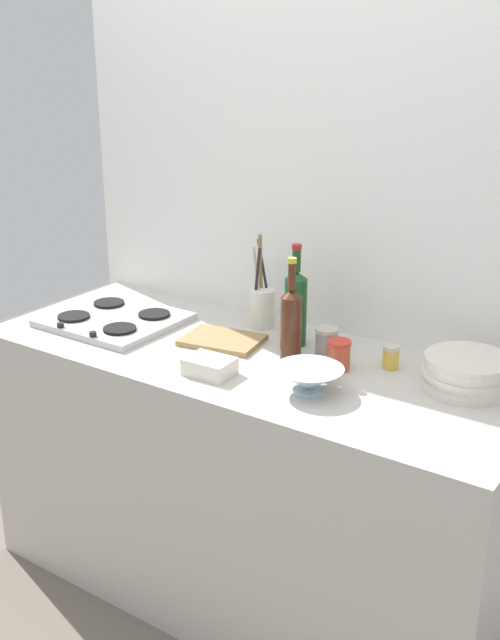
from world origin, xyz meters
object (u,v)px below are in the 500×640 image
object	(u,v)px
wine_bottle_leftmost	(296,306)
condiment_jar_spare	(327,342)
condiment_jar_front	(339,355)
condiment_jar_rear	(391,357)
cutting_board	(222,340)
plate_stack	(468,373)
utensil_crock	(262,305)
butter_dish	(210,366)
stovetop_hob	(114,319)
mixing_bowl	(309,379)
wine_bottle_mid_left	(291,323)

from	to	relation	value
wine_bottle_leftmost	condiment_jar_spare	bearing A→B (deg)	-14.21
condiment_jar_front	condiment_jar_rear	size ratio (longest dim) A/B	1.27
condiment_jar_spare	cutting_board	world-z (taller)	condiment_jar_spare
plate_stack	condiment_jar_spare	distance (m)	0.45
condiment_jar_front	utensil_crock	bearing A→B (deg)	155.48
condiment_jar_front	condiment_jar_rear	xyz separation A→B (m)	(0.13, 0.10, -0.01)
butter_dish	utensil_crock	xyz separation A→B (m)	(-0.10, 0.43, 0.05)
wine_bottle_leftmost	condiment_jar_spare	size ratio (longest dim) A/B	3.55
stovetop_hob	mixing_bowl	xyz separation A→B (m)	(0.86, -0.11, 0.03)
butter_dish	cutting_board	size ratio (longest dim) A/B	0.56
stovetop_hob	cutting_board	xyz separation A→B (m)	(0.43, 0.06, -0.00)
stovetop_hob	condiment_jar_rear	size ratio (longest dim) A/B	5.96
condiment_jar_spare	condiment_jar_front	bearing A→B (deg)	-40.78
mixing_bowl	wine_bottle_leftmost	bearing A→B (deg)	127.11
utensil_crock	condiment_jar_rear	size ratio (longest dim) A/B	4.47
wine_bottle_leftmost	butter_dish	size ratio (longest dim) A/B	2.40
condiment_jar_spare	butter_dish	bearing A→B (deg)	-124.82
plate_stack	wine_bottle_leftmost	world-z (taller)	wine_bottle_leftmost
butter_dish	condiment_jar_front	xyz separation A→B (m)	(0.30, 0.25, 0.02)
plate_stack	condiment_jar_spare	world-z (taller)	plate_stack
wine_bottle_mid_left	condiment_jar_spare	xyz separation A→B (m)	(0.07, 0.10, -0.08)
plate_stack	utensil_crock	distance (m)	0.78
utensil_crock	condiment_jar_front	bearing A→B (deg)	-24.52
wine_bottle_mid_left	condiment_jar_rear	bearing A→B (deg)	24.56
stovetop_hob	wine_bottle_mid_left	distance (m)	0.71
condiment_jar_spare	cutting_board	size ratio (longest dim) A/B	0.38
condiment_jar_front	condiment_jar_rear	world-z (taller)	condiment_jar_front
wine_bottle_leftmost	condiment_jar_front	xyz separation A→B (m)	(0.22, -0.10, -0.09)
utensil_crock	condiment_jar_front	distance (m)	0.44
condiment_jar_rear	plate_stack	bearing A→B (deg)	-2.77
utensil_crock	cutting_board	xyz separation A→B (m)	(-0.02, -0.20, -0.07)
plate_stack	condiment_jar_front	bearing A→B (deg)	-167.01
butter_dish	condiment_jar_front	bearing A→B (deg)	39.77
wine_bottle_leftmost	wine_bottle_mid_left	xyz separation A→B (m)	(0.06, -0.13, -0.01)
condiment_jar_front	cutting_board	xyz separation A→B (m)	(-0.42, -0.02, -0.04)
utensil_crock	condiment_jar_rear	distance (m)	0.54
stovetop_hob	condiment_jar_spare	distance (m)	0.79
condiment_jar_rear	wine_bottle_leftmost	bearing A→B (deg)	179.04
wine_bottle_leftmost	wine_bottle_mid_left	world-z (taller)	wine_bottle_leftmost
stovetop_hob	utensil_crock	distance (m)	0.53
condiment_jar_rear	condiment_jar_front	bearing A→B (deg)	-142.71
stovetop_hob	condiment_jar_front	xyz separation A→B (m)	(0.85, 0.08, 0.03)
butter_dish	cutting_board	bearing A→B (deg)	117.68
utensil_crock	stovetop_hob	bearing A→B (deg)	-149.54
utensil_crock	condiment_jar_spare	distance (m)	0.34
wine_bottle_leftmost	condiment_jar_rear	size ratio (longest dim) A/B	4.60
mixing_bowl	condiment_jar_front	distance (m)	0.19
wine_bottle_leftmost	utensil_crock	world-z (taller)	wine_bottle_leftmost
stovetop_hob	wine_bottle_leftmost	size ratio (longest dim) A/B	1.29
mixing_bowl	utensil_crock	distance (m)	0.55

